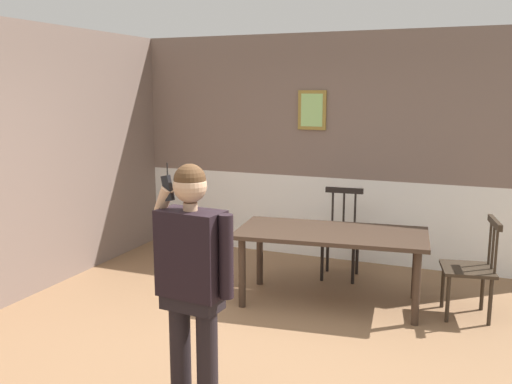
{
  "coord_description": "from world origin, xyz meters",
  "views": [
    {
      "loc": [
        1.65,
        -3.6,
        2.09
      ],
      "look_at": [
        0.17,
        0.05,
        1.36
      ],
      "focal_mm": 39.33,
      "sensor_mm": 36.0,
      "label": 1
    }
  ],
  "objects_px": {
    "dining_table": "(331,240)",
    "chair_near_window": "(472,268)",
    "chair_by_doorway": "(341,235)",
    "person_figure": "(193,273)"
  },
  "relations": [
    {
      "from": "chair_by_doorway",
      "to": "person_figure",
      "type": "xyz_separation_m",
      "value": [
        -0.26,
        -2.96,
        0.46
      ]
    },
    {
      "from": "chair_near_window",
      "to": "person_figure",
      "type": "xyz_separation_m",
      "value": [
        -1.64,
        -2.31,
        0.47
      ]
    },
    {
      "from": "chair_near_window",
      "to": "chair_by_doorway",
      "type": "xyz_separation_m",
      "value": [
        -1.38,
        0.66,
        0.01
      ]
    },
    {
      "from": "dining_table",
      "to": "chair_by_doorway",
      "type": "distance_m",
      "value": 0.84
    },
    {
      "from": "dining_table",
      "to": "chair_near_window",
      "type": "xyz_separation_m",
      "value": [
        1.29,
        0.16,
        -0.17
      ]
    },
    {
      "from": "person_figure",
      "to": "chair_by_doorway",
      "type": "bearing_deg",
      "value": -90.1
    },
    {
      "from": "chair_near_window",
      "to": "person_figure",
      "type": "height_order",
      "value": "person_figure"
    },
    {
      "from": "dining_table",
      "to": "chair_by_doorway",
      "type": "relative_size",
      "value": 1.93
    },
    {
      "from": "chair_near_window",
      "to": "chair_by_doorway",
      "type": "bearing_deg",
      "value": 53.89
    },
    {
      "from": "dining_table",
      "to": "chair_near_window",
      "type": "bearing_deg",
      "value": 6.94
    }
  ]
}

